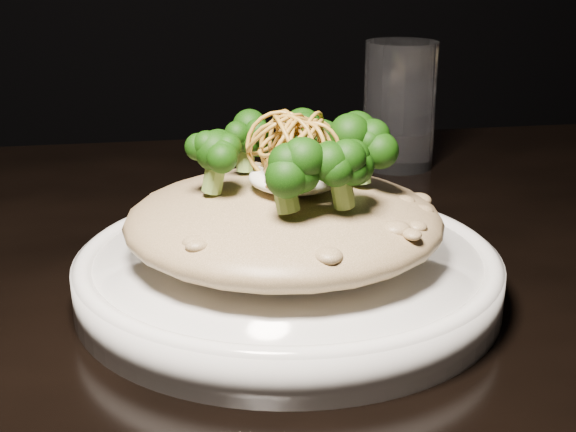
# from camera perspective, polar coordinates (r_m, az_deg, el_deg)

# --- Properties ---
(table) EXTENTS (1.10, 0.80, 0.75)m
(table) POSITION_cam_1_polar(r_m,az_deg,el_deg) (0.61, 5.67, -10.77)
(table) COLOR black
(table) RESTS_ON ground
(plate) EXTENTS (0.27, 0.27, 0.03)m
(plate) POSITION_cam_1_polar(r_m,az_deg,el_deg) (0.52, 0.00, -4.22)
(plate) COLOR white
(plate) RESTS_ON table
(risotto) EXTENTS (0.20, 0.20, 0.04)m
(risotto) POSITION_cam_1_polar(r_m,az_deg,el_deg) (0.51, -0.31, -0.32)
(risotto) COLOR brown
(risotto) RESTS_ON plate
(broccoli) EXTENTS (0.12, 0.12, 0.05)m
(broccoli) POSITION_cam_1_polar(r_m,az_deg,el_deg) (0.50, 0.19, 4.43)
(broccoli) COLOR black
(broccoli) RESTS_ON risotto
(cheese) EXTENTS (0.06, 0.06, 0.02)m
(cheese) POSITION_cam_1_polar(r_m,az_deg,el_deg) (0.50, 0.52, 2.78)
(cheese) COLOR white
(cheese) RESTS_ON risotto
(shallots) EXTENTS (0.05, 0.05, 0.03)m
(shallots) POSITION_cam_1_polar(r_m,az_deg,el_deg) (0.50, 0.53, 5.49)
(shallots) COLOR olive
(shallots) RESTS_ON cheese
(drinking_glass) EXTENTS (0.07, 0.07, 0.13)m
(drinking_glass) POSITION_cam_1_polar(r_m,az_deg,el_deg) (0.81, 7.92, 7.80)
(drinking_glass) COLOR silver
(drinking_glass) RESTS_ON table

